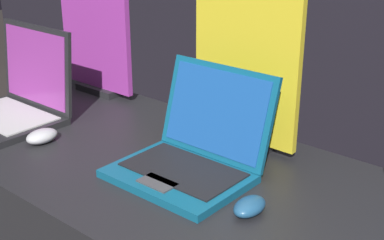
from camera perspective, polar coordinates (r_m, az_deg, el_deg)
name	(u,v)px	position (r m, az deg, el deg)	size (l,w,h in m)	color
laptop_front	(16,99)	(1.81, -18.31, 2.16)	(0.35, 0.30, 0.29)	black
mouse_front	(42,136)	(1.62, -15.72, -1.67)	(0.07, 0.10, 0.04)	#B2B2B7
promo_stand_front	(96,38)	(1.96, -10.25, 8.56)	(0.34, 0.07, 0.43)	black
laptop_middle	(194,150)	(1.37, 0.18, -3.22)	(0.34, 0.32, 0.26)	#0F5170
mouse_middle	(250,206)	(1.21, 6.16, -9.15)	(0.06, 0.09, 0.04)	navy
promo_stand_middle	(246,59)	(1.47, 5.76, 6.47)	(0.34, 0.07, 0.53)	black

